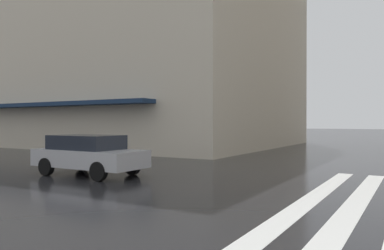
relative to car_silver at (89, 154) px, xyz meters
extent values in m
cube|color=silver|center=(-1.50, -8.75, -0.75)|extent=(13.00, 0.50, 0.01)
cube|color=silver|center=(-1.50, -7.75, -0.75)|extent=(13.00, 0.50, 0.01)
cube|color=beige|center=(16.24, 10.28, 8.42)|extent=(18.48, 23.13, 18.35)
cube|color=#192D4C|center=(6.40, 10.28, 2.24)|extent=(1.20, 16.19, 0.24)
cube|color=#B7B7BC|center=(0.00, -0.04, -0.15)|extent=(1.75, 4.10, 0.60)
cube|color=#232833|center=(0.00, 0.11, 0.40)|extent=(1.54, 2.46, 0.50)
cylinder|color=black|center=(0.83, -1.29, -0.45)|extent=(0.20, 0.62, 0.62)
cylinder|color=black|center=(-0.83, -1.29, -0.45)|extent=(0.20, 0.62, 0.62)
cylinder|color=black|center=(0.83, 1.21, -0.45)|extent=(0.20, 0.62, 0.62)
cylinder|color=black|center=(-0.83, 1.21, -0.45)|extent=(0.20, 0.62, 0.62)
camera|label=1|loc=(-9.56, -9.93, 1.11)|focal=35.35mm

